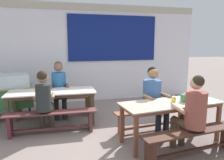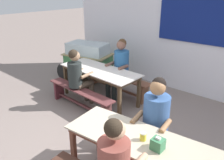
% 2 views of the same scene
% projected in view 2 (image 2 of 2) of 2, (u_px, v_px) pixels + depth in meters
% --- Properties ---
extents(ground_plane, '(40.00, 40.00, 0.00)m').
position_uv_depth(ground_plane, '(105.00, 143.00, 3.79)').
color(ground_plane, gray).
extents(backdrop_wall, '(6.77, 0.23, 2.89)m').
position_uv_depth(backdrop_wall, '(189.00, 28.00, 5.17)').
color(backdrop_wall, silver).
rests_on(backdrop_wall, ground_plane).
extents(dining_table_far, '(1.87, 0.80, 0.73)m').
position_uv_depth(dining_table_far, '(100.00, 72.00, 4.98)').
color(dining_table_far, silver).
rests_on(dining_table_far, ground_plane).
extents(dining_table_near, '(1.87, 0.84, 0.73)m').
position_uv_depth(dining_table_near, '(139.00, 144.00, 2.72)').
color(dining_table_near, '#BFB197').
rests_on(dining_table_near, ground_plane).
extents(bench_far_back, '(1.86, 0.35, 0.44)m').
position_uv_depth(bench_far_back, '(117.00, 81.00, 5.50)').
color(bench_far_back, brown).
rests_on(bench_far_back, ground_plane).
extents(bench_far_front, '(1.76, 0.34, 0.44)m').
position_uv_depth(bench_far_front, '(80.00, 96.00, 4.73)').
color(bench_far_front, brown).
rests_on(bench_far_front, ground_plane).
extents(bench_near_back, '(1.69, 0.41, 0.44)m').
position_uv_depth(bench_near_back, '(157.00, 144.00, 3.28)').
color(bench_near_back, brown).
rests_on(bench_near_back, ground_plane).
extents(food_cart, '(1.67, 1.07, 1.03)m').
position_uv_depth(food_cart, '(88.00, 58.00, 6.14)').
color(food_cart, '#3E8248').
rests_on(food_cart, ground_plane).
extents(person_left_back_turned, '(0.41, 0.55, 1.26)m').
position_uv_depth(person_left_back_turned, '(78.00, 75.00, 4.71)').
color(person_left_back_turned, '#4B3E32').
rests_on(person_left_back_turned, ground_plane).
extents(person_right_near_table, '(0.51, 0.61, 1.30)m').
position_uv_depth(person_right_near_table, '(154.00, 118.00, 3.10)').
color(person_right_near_table, '#1E242C').
rests_on(person_right_near_table, ground_plane).
extents(person_center_facing, '(0.45, 0.60, 1.33)m').
position_uv_depth(person_center_facing, '(120.00, 65.00, 5.19)').
color(person_center_facing, black).
rests_on(person_center_facing, ground_plane).
extents(tissue_box, '(0.13, 0.12, 0.16)m').
position_uv_depth(tissue_box, '(158.00, 144.00, 2.49)').
color(tissue_box, '#3B7A50').
rests_on(tissue_box, dining_table_near).
extents(condiment_jar, '(0.07, 0.07, 0.10)m').
position_uv_depth(condiment_jar, '(143.00, 136.00, 2.65)').
color(condiment_jar, yellow).
rests_on(condiment_jar, dining_table_near).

